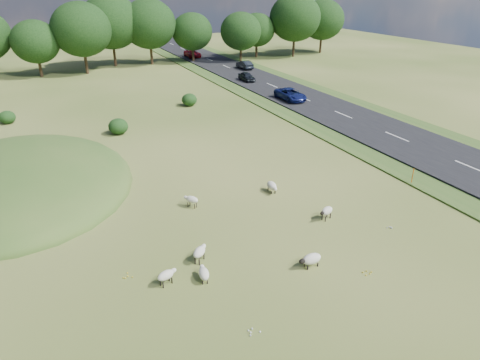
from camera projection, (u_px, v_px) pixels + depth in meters
name	position (u px, v px, depth m)	size (l,w,h in m)	color
ground	(153.00, 131.00, 42.08)	(160.00, 160.00, 0.00)	#39541A
mound	(18.00, 185.00, 30.90)	(16.00, 20.00, 4.00)	#33561E
road	(279.00, 89.00, 57.92)	(8.00, 150.00, 0.25)	black
treeline	(86.00, 29.00, 68.03)	(96.28, 14.66, 11.70)	black
shrubs	(117.00, 114.00, 45.00)	(21.01, 10.01, 1.52)	black
marker_post	(413.00, 176.00, 30.80)	(0.06, 0.06, 1.20)	#D8590C
sheep_0	(311.00, 259.00, 21.81)	(1.32, 0.62, 0.76)	beige
sheep_1	(191.00, 200.00, 27.63)	(0.91, 1.08, 0.78)	beige
sheep_2	(204.00, 273.00, 20.85)	(0.66, 1.17, 0.65)	beige
sheep_3	(272.00, 186.00, 29.63)	(0.68, 1.33, 0.75)	beige
sheep_4	(166.00, 275.00, 20.51)	(1.12, 0.74, 0.77)	beige
sheep_5	(327.00, 211.00, 26.17)	(1.19, 0.82, 0.83)	beige
sheep_6	(200.00, 252.00, 22.21)	(1.09, 1.06, 0.84)	beige
car_0	(290.00, 94.00, 51.90)	(2.26, 4.90, 1.36)	navy
car_1	(247.00, 77.00, 61.97)	(1.44, 3.57, 1.22)	black
car_2	(245.00, 65.00, 70.51)	(1.41, 4.06, 1.34)	black
car_3	(193.00, 54.00, 81.44)	(2.26, 4.90, 1.36)	maroon
car_5	(188.00, 44.00, 94.12)	(2.10, 5.16, 1.50)	silver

